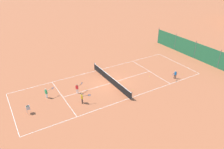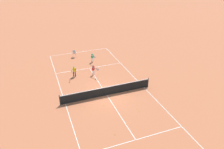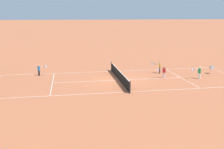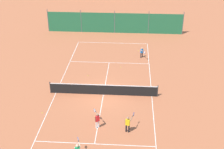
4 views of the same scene
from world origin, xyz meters
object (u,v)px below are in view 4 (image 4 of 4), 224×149
(tennis_ball_far_corner, at_px, (137,87))
(tennis_ball_alley_left, at_px, (42,113))
(player_near_service, at_px, (142,52))
(player_near_baseline, at_px, (97,119))
(tennis_net, at_px, (103,90))
(tennis_ball_by_net_right, at_px, (88,75))
(player_far_service, at_px, (128,123))
(tennis_ball_mid_court, at_px, (114,86))
(tennis_ball_near_corner, at_px, (84,89))
(tennis_ball_by_net_left, at_px, (138,51))
(tennis_ball_alley_right, at_px, (121,67))
(tennis_ball_service_box, at_px, (95,117))

(tennis_ball_far_corner, relative_size, tennis_ball_alley_left, 1.00)
(player_near_service, distance_m, player_near_baseline, 12.89)
(tennis_net, relative_size, tennis_ball_by_net_right, 139.09)
(player_far_service, xyz_separation_m, tennis_ball_alley_left, (-6.65, 1.83, -0.71))
(player_near_baseline, bearing_deg, player_far_service, -8.75)
(player_near_baseline, bearing_deg, tennis_ball_mid_court, 82.32)
(tennis_net, height_order, tennis_ball_near_corner, tennis_net)
(tennis_ball_mid_court, relative_size, tennis_ball_alley_left, 1.00)
(player_far_service, distance_m, tennis_ball_mid_court, 6.60)
(player_far_service, bearing_deg, tennis_ball_by_net_left, 86.64)
(tennis_ball_mid_court, bearing_deg, tennis_ball_alley_left, -138.94)
(player_near_service, bearing_deg, tennis_net, -113.19)
(tennis_ball_far_corner, distance_m, tennis_ball_alley_right, 4.27)
(player_far_service, distance_m, tennis_ball_by_net_right, 9.21)
(player_near_service, bearing_deg, tennis_ball_by_net_left, 100.47)
(tennis_ball_alley_left, bearing_deg, tennis_ball_near_corner, 54.53)
(tennis_ball_near_corner, height_order, tennis_ball_far_corner, same)
(tennis_ball_mid_court, distance_m, tennis_ball_alley_left, 6.99)
(player_far_service, bearing_deg, tennis_ball_mid_court, 102.12)
(tennis_ball_far_corner, bearing_deg, tennis_ball_mid_court, 177.37)
(tennis_ball_mid_court, bearing_deg, tennis_ball_service_box, -103.28)
(tennis_ball_by_net_right, bearing_deg, player_near_service, 41.08)
(player_near_baseline, relative_size, tennis_ball_by_net_right, 18.49)
(player_near_baseline, height_order, tennis_ball_mid_court, player_near_baseline)
(player_near_service, xyz_separation_m, tennis_ball_service_box, (-3.70, -11.20, -0.64))
(tennis_ball_service_box, relative_size, tennis_ball_by_net_right, 1.00)
(tennis_net, relative_size, player_near_service, 7.95)
(tennis_ball_service_box, bearing_deg, tennis_ball_near_corner, 109.27)
(tennis_ball_by_net_right, bearing_deg, player_near_baseline, -77.36)
(player_near_baseline, xyz_separation_m, tennis_ball_by_net_right, (-1.78, 7.94, -0.68))
(tennis_ball_near_corner, bearing_deg, tennis_ball_alley_right, 57.05)
(tennis_ball_near_corner, bearing_deg, tennis_ball_by_net_right, 90.89)
(tennis_net, bearing_deg, tennis_ball_far_corner, 26.16)
(player_near_service, relative_size, tennis_ball_service_box, 17.50)
(player_near_baseline, height_order, tennis_ball_by_net_right, player_near_baseline)
(tennis_net, distance_m, tennis_ball_mid_court, 1.78)
(tennis_ball_alley_right, xyz_separation_m, tennis_ball_by_net_right, (-3.04, -1.99, 0.00))
(tennis_net, bearing_deg, player_far_service, -65.96)
(player_far_service, height_order, tennis_ball_by_net_left, player_far_service)
(player_near_baseline, relative_size, tennis_ball_near_corner, 18.49)
(player_far_service, distance_m, tennis_ball_alley_right, 10.33)
(tennis_ball_far_corner, bearing_deg, player_near_service, 85.72)
(tennis_ball_far_corner, bearing_deg, player_near_baseline, -115.85)
(player_near_service, height_order, tennis_ball_by_net_right, player_near_service)
(tennis_net, height_order, player_far_service, player_far_service)
(player_far_service, height_order, tennis_ball_service_box, player_far_service)
(player_far_service, height_order, tennis_ball_mid_court, player_far_service)
(tennis_net, distance_m, player_near_baseline, 4.57)
(tennis_net, distance_m, tennis_ball_alley_right, 5.52)
(player_far_service, relative_size, tennis_ball_near_corner, 19.24)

